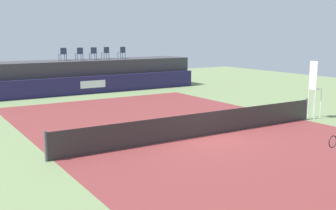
# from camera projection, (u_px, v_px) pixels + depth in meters

# --- Properties ---
(ground_plane) EXTENTS (48.00, 48.00, 0.00)m
(ground_plane) POSITION_uv_depth(u_px,v_px,m) (163.00, 123.00, 18.92)
(ground_plane) COLOR #6B7F51
(court_inner) EXTENTS (12.00, 22.00, 0.00)m
(court_inner) POSITION_uv_depth(u_px,v_px,m) (202.00, 136.00, 16.42)
(court_inner) COLOR maroon
(court_inner) RESTS_ON ground
(sponsor_wall) EXTENTS (18.00, 0.22, 1.20)m
(sponsor_wall) POSITION_uv_depth(u_px,v_px,m) (81.00, 86.00, 27.57)
(sponsor_wall) COLOR #231E4C
(sponsor_wall) RESTS_ON ground
(spectator_platform) EXTENTS (18.00, 2.80, 2.20)m
(spectator_platform) POSITION_uv_depth(u_px,v_px,m) (72.00, 76.00, 28.99)
(spectator_platform) COLOR #38383D
(spectator_platform) RESTS_ON ground
(spectator_chair_far_left) EXTENTS (0.45, 0.45, 0.89)m
(spectator_chair_far_left) POSITION_uv_depth(u_px,v_px,m) (63.00, 54.00, 28.36)
(spectator_chair_far_left) COLOR #2D3D56
(spectator_chair_far_left) RESTS_ON spectator_platform
(spectator_chair_left) EXTENTS (0.44, 0.44, 0.89)m
(spectator_chair_left) POSITION_uv_depth(u_px,v_px,m) (79.00, 53.00, 28.83)
(spectator_chair_left) COLOR #2D3D56
(spectator_chair_left) RESTS_ON spectator_platform
(spectator_chair_center) EXTENTS (0.47, 0.47, 0.89)m
(spectator_chair_center) POSITION_uv_depth(u_px,v_px,m) (93.00, 53.00, 29.39)
(spectator_chair_center) COLOR #2D3D56
(spectator_chair_center) RESTS_ON spectator_platform
(spectator_chair_right) EXTENTS (0.47, 0.47, 0.89)m
(spectator_chair_right) POSITION_uv_depth(u_px,v_px,m) (106.00, 52.00, 30.26)
(spectator_chair_right) COLOR #2D3D56
(spectator_chair_right) RESTS_ON spectator_platform
(spectator_chair_far_right) EXTENTS (0.47, 0.47, 0.89)m
(spectator_chair_far_right) POSITION_uv_depth(u_px,v_px,m) (122.00, 52.00, 30.58)
(spectator_chair_far_right) COLOR #2D3D56
(spectator_chair_far_right) RESTS_ON spectator_platform
(umpire_chair) EXTENTS (0.45, 0.45, 2.76)m
(umpire_chair) POSITION_uv_depth(u_px,v_px,m) (314.00, 86.00, 19.66)
(umpire_chair) COLOR white
(umpire_chair) RESTS_ON ground
(tennis_net) EXTENTS (12.40, 0.02, 0.95)m
(tennis_net) POSITION_uv_depth(u_px,v_px,m) (202.00, 124.00, 16.34)
(tennis_net) COLOR #2D2D2D
(tennis_net) RESTS_ON ground
(net_post_near) EXTENTS (0.10, 0.10, 1.00)m
(net_post_near) POSITION_uv_depth(u_px,v_px,m) (46.00, 146.00, 13.08)
(net_post_near) COLOR #4C4C51
(net_post_near) RESTS_ON ground
(net_post_far) EXTENTS (0.10, 0.10, 1.00)m
(net_post_far) POSITION_uv_depth(u_px,v_px,m) (306.00, 109.00, 19.59)
(net_post_far) COLOR #4C4C51
(net_post_far) RESTS_ON ground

